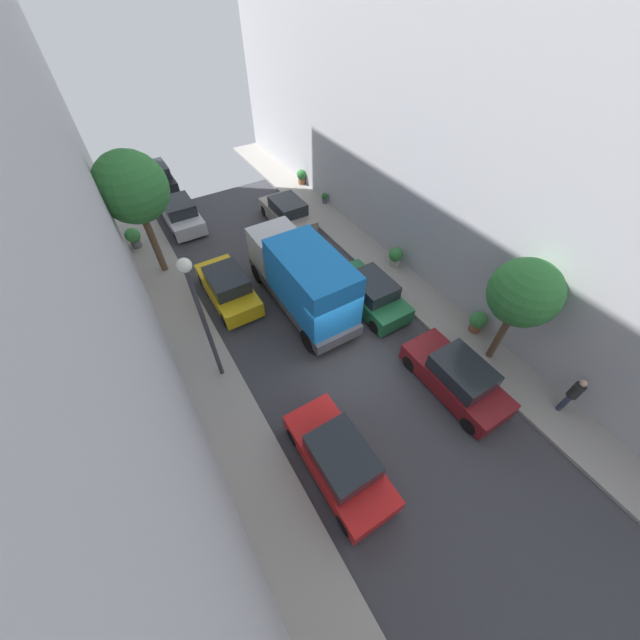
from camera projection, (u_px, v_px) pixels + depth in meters
name	position (u px, v px, depth m)	size (l,w,h in m)	color
ground	(345.00, 357.00, 14.71)	(32.00, 32.00, 0.00)	#38383D
sidewalk_left	(230.00, 414.00, 12.89)	(2.00, 44.00, 0.15)	gray
sidewalk_right	(435.00, 311.00, 16.42)	(2.00, 44.00, 0.15)	gray
building_right	(575.00, 109.00, 12.15)	(6.00, 44.00, 15.61)	#B2B2B7
parked_car_left_1	(339.00, 460.00, 11.12)	(1.78, 4.20, 1.57)	red
parked_car_left_2	(228.00, 287.00, 16.56)	(1.78, 4.20, 1.57)	gold
parked_car_left_3	(180.00, 214.00, 20.91)	(1.78, 4.20, 1.57)	silver
parked_car_left_4	(157.00, 177.00, 24.06)	(1.78, 4.20, 1.57)	black
parked_car_right_0	(457.00, 377.00, 13.20)	(1.78, 4.20, 1.57)	maroon
parked_car_right_1	(370.00, 293.00, 16.30)	(1.78, 4.20, 1.57)	#1E6638
parked_car_right_2	(288.00, 213.00, 20.95)	(1.78, 4.20, 1.57)	gray
delivery_truck	(302.00, 278.00, 15.39)	(2.26, 6.60, 3.38)	#4C4C51
pedestrian	(573.00, 394.00, 12.31)	(0.40, 0.36, 1.72)	#2D334C
street_tree_0	(132.00, 188.00, 15.14)	(3.04, 3.04, 5.93)	brown
street_tree_1	(524.00, 293.00, 12.07)	(2.40, 2.40, 4.68)	brown
potted_plant_1	(396.00, 256.00, 18.19)	(0.73, 0.73, 1.01)	#B2A899
potted_plant_2	(478.00, 321.00, 15.12)	(0.72, 0.72, 1.00)	brown
potted_plant_3	(325.00, 198.00, 22.64)	(0.38, 0.38, 0.64)	slate
potted_plant_4	(302.00, 176.00, 24.24)	(0.65, 0.65, 0.96)	brown
potted_plant_5	(133.00, 237.00, 19.25)	(0.79, 0.79, 1.10)	slate
lamp_post	(199.00, 307.00, 11.34)	(0.44, 0.44, 5.55)	#333338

